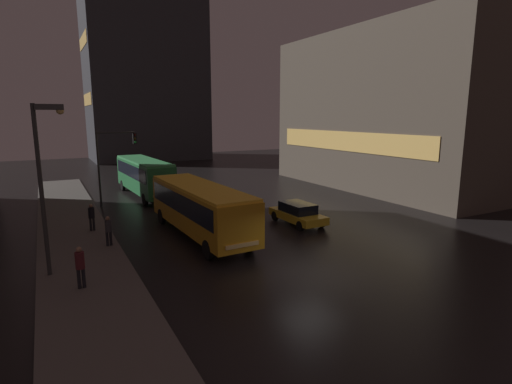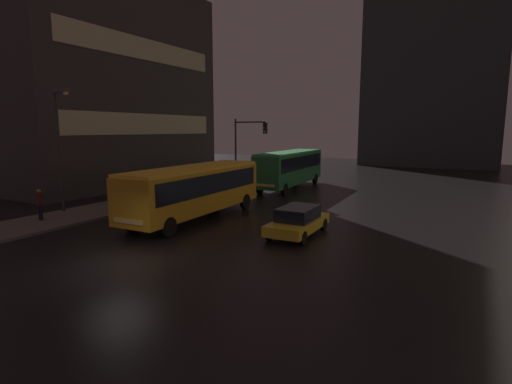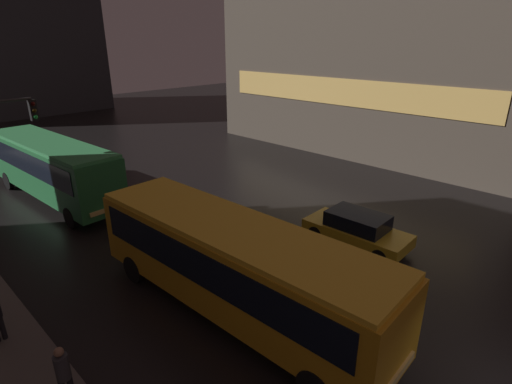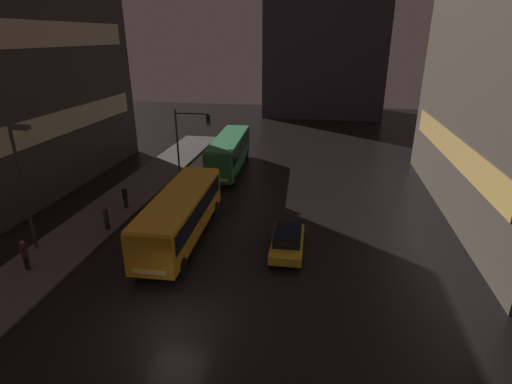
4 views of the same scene
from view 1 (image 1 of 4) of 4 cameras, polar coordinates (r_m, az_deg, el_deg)
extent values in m
plane|color=black|center=(18.70, 7.69, -11.52)|extent=(120.00, 120.00, 0.00)
cube|color=#56514C|center=(25.00, -24.22, -6.42)|extent=(4.00, 48.00, 0.15)
cube|color=#4C4238|center=(41.91, 18.17, 10.88)|extent=(10.00, 23.85, 14.99)
cube|color=#E0B25B|center=(38.58, 12.77, 7.09)|extent=(0.24, 20.27, 1.80)
cube|color=#2D2D33|center=(69.96, -15.56, 16.68)|extent=(18.00, 12.00, 29.31)
cube|color=#E0B25B|center=(68.13, -22.85, 12.09)|extent=(0.24, 10.20, 1.80)
cube|color=#E0B25B|center=(68.97, -23.40, 19.20)|extent=(0.24, 10.20, 1.80)
cube|color=orange|center=(23.83, -8.00, -2.25)|extent=(2.93, 10.65, 2.36)
cube|color=black|center=(23.74, -8.03, -1.24)|extent=(2.96, 9.81, 1.10)
cube|color=yellow|center=(23.58, -8.08, 0.73)|extent=(2.87, 10.44, 0.16)
cube|color=#F4CC72|center=(19.40, -1.98, -7.60)|extent=(1.80, 0.16, 0.20)
cylinder|color=black|center=(21.26, -0.95, -7.20)|extent=(0.28, 1.01, 1.00)
cylinder|color=black|center=(20.28, -6.86, -8.18)|extent=(0.28, 1.01, 1.00)
cylinder|color=black|center=(28.06, -8.69, -2.86)|extent=(0.28, 1.01, 1.00)
cylinder|color=black|center=(27.32, -13.32, -3.40)|extent=(0.28, 1.01, 1.00)
cube|color=#236B38|center=(36.82, -15.68, 2.24)|extent=(2.85, 10.64, 2.56)
cube|color=black|center=(36.75, -15.72, 3.05)|extent=(2.87, 9.81, 1.10)
cube|color=#399252|center=(36.65, -15.79, 4.34)|extent=(2.79, 10.43, 0.16)
cube|color=#F4CC72|center=(31.96, -13.08, -0.51)|extent=(1.65, 0.18, 0.20)
cylinder|color=black|center=(33.69, -12.06, -0.67)|extent=(0.30, 1.01, 1.00)
cylinder|color=black|center=(33.09, -15.57, -1.04)|extent=(0.30, 1.01, 1.00)
cylinder|color=black|center=(41.00, -15.57, 1.20)|extent=(0.30, 1.01, 1.00)
cylinder|color=black|center=(40.50, -18.50, 0.92)|extent=(0.30, 1.01, 1.00)
cube|color=gold|center=(26.68, 5.96, -3.39)|extent=(1.94, 4.41, 0.50)
cube|color=black|center=(26.55, 5.98, -2.22)|extent=(1.61, 2.44, 0.62)
cylinder|color=black|center=(26.08, 9.35, -4.33)|extent=(0.21, 0.64, 0.64)
cylinder|color=black|center=(25.10, 6.34, -4.86)|extent=(0.21, 0.64, 0.64)
cylinder|color=black|center=(28.38, 5.60, -3.00)|extent=(0.21, 0.64, 0.64)
cylinder|color=black|center=(27.48, 2.73, -3.42)|extent=(0.21, 0.64, 0.64)
cylinder|color=black|center=(18.09, -23.97, -11.25)|extent=(0.14, 0.14, 0.84)
cylinder|color=black|center=(18.10, -23.39, -11.19)|extent=(0.14, 0.14, 0.84)
cylinder|color=#4C191E|center=(17.83, -23.87, -8.91)|extent=(0.38, 0.38, 0.70)
sphere|color=#8C664C|center=(17.68, -23.99, -7.50)|extent=(0.22, 0.22, 0.22)
cylinder|color=black|center=(26.49, -22.54, -4.30)|extent=(0.14, 0.14, 0.79)
cylinder|color=black|center=(26.50, -22.16, -4.27)|extent=(0.14, 0.14, 0.79)
cylinder|color=black|center=(26.32, -22.46, -2.77)|extent=(0.43, 0.43, 0.65)
sphere|color=#8C664C|center=(26.23, -22.53, -1.84)|extent=(0.22, 0.22, 0.22)
cylinder|color=black|center=(23.14, -20.48, -6.30)|extent=(0.14, 0.14, 0.77)
cylinder|color=black|center=(23.16, -20.04, -6.26)|extent=(0.14, 0.14, 0.77)
cylinder|color=#333338|center=(22.96, -20.38, -4.59)|extent=(0.45, 0.45, 0.64)
sphere|color=#8C664C|center=(22.85, -20.45, -3.54)|extent=(0.22, 0.22, 0.22)
cylinder|color=#2D2D2D|center=(33.53, -21.56, 3.16)|extent=(0.16, 0.16, 6.09)
cylinder|color=#2D2D2D|center=(33.50, -19.42, 8.02)|extent=(2.88, 0.12, 0.12)
cube|color=black|center=(33.77, -16.93, 7.33)|extent=(0.30, 0.24, 0.90)
sphere|color=#390706|center=(33.62, -16.91, 7.80)|extent=(0.18, 0.18, 0.18)
sphere|color=#3B2B07|center=(33.63, -16.89, 7.32)|extent=(0.18, 0.18, 0.18)
sphere|color=green|center=(33.65, -16.86, 6.85)|extent=(0.18, 0.18, 0.18)
cylinder|color=#2D2D2D|center=(19.34, -28.31, -0.03)|extent=(0.18, 0.18, 7.44)
cube|color=#383838|center=(19.07, -27.46, 10.73)|extent=(1.10, 0.36, 0.24)
sphere|color=#F4CC72|center=(19.08, -26.20, 10.39)|extent=(0.32, 0.32, 0.32)
camera|label=2|loc=(22.40, 52.45, 1.73)|focal=28.00mm
camera|label=3|loc=(14.07, -25.88, 14.44)|focal=28.00mm
camera|label=4|loc=(16.91, 63.11, 22.00)|focal=28.00mm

